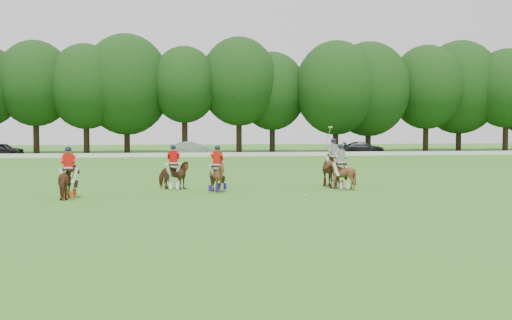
{
  "coord_description": "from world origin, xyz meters",
  "views": [
    {
      "loc": [
        -2.13,
        -21.59,
        2.77
      ],
      "look_at": [
        1.89,
        4.2,
        1.4
      ],
      "focal_mm": 40.0,
      "sensor_mm": 36.0,
      "label": 1
    }
  ],
  "objects": [
    {
      "name": "polo_stripe_b",
      "position": [
        5.86,
        4.0,
        0.74
      ],
      "size": [
        1.19,
        1.32,
        2.12
      ],
      "color": "#502F15",
      "rests_on": "ground"
    },
    {
      "name": "car_left",
      "position": [
        -19.45,
        42.5,
        0.72
      ],
      "size": [
        4.29,
        1.9,
        1.43
      ],
      "primitive_type": "imported",
      "rotation": [
        0.0,
        0.0,
        1.52
      ],
      "color": "black",
      "rests_on": "ground"
    },
    {
      "name": "car_mid",
      "position": [
        0.55,
        42.5,
        0.75
      ],
      "size": [
        4.76,
        2.41,
        1.5
      ],
      "primitive_type": "imported",
      "rotation": [
        0.0,
        0.0,
        1.76
      ],
      "color": "#96969B",
      "rests_on": "ground"
    },
    {
      "name": "boundary_rail",
      "position": [
        0.0,
        38.0,
        0.22
      ],
      "size": [
        120.0,
        0.1,
        0.44
      ],
      "primitive_type": "cube",
      "color": "white",
      "rests_on": "ground"
    },
    {
      "name": "polo_red_a",
      "position": [
        -6.07,
        2.18,
        0.75
      ],
      "size": [
        1.03,
        1.67,
        2.11
      ],
      "color": "#502F15",
      "rests_on": "ground"
    },
    {
      "name": "ground",
      "position": [
        0.0,
        0.0,
        0.0
      ],
      "size": [
        180.0,
        180.0,
        0.0
      ],
      "primitive_type": "plane",
      "color": "#347220",
      "rests_on": "ground"
    },
    {
      "name": "tree_line",
      "position": [
        0.26,
        48.05,
        8.23
      ],
      "size": [
        117.98,
        14.32,
        14.75
      ],
      "color": "black",
      "rests_on": "ground"
    },
    {
      "name": "polo_ball",
      "position": [
        3.59,
        1.49,
        0.04
      ],
      "size": [
        0.09,
        0.09,
        0.09
      ],
      "primitive_type": "sphere",
      "color": "white",
      "rests_on": "ground"
    },
    {
      "name": "car_right",
      "position": [
        20.65,
        42.5,
        0.71
      ],
      "size": [
        5.19,
        3.04,
        1.41
      ],
      "primitive_type": "imported",
      "rotation": [
        0.0,
        0.0,
        1.34
      ],
      "color": "black",
      "rests_on": "ground"
    },
    {
      "name": "polo_red_b",
      "position": [
        -1.86,
        5.17,
        0.72
      ],
      "size": [
        1.39,
        1.21,
        2.09
      ],
      "color": "#502F15",
      "rests_on": "ground"
    },
    {
      "name": "polo_red_c",
      "position": [
        0.08,
        3.69,
        0.73
      ],
      "size": [
        1.52,
        1.58,
        2.09
      ],
      "color": "#502F15",
      "rests_on": "ground"
    },
    {
      "name": "polo_stripe_a",
      "position": [
        5.85,
        5.17,
        0.86
      ],
      "size": [
        1.25,
        2.05,
        2.91
      ],
      "color": "#502F15",
      "rests_on": "ground"
    }
  ]
}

